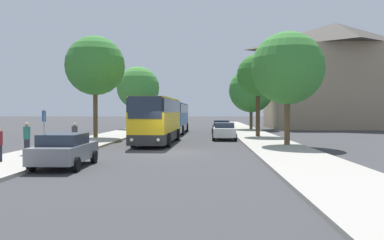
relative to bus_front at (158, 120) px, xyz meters
The scene contains 17 objects.
ground_plane 6.58m from the bus_front, 75.78° to the right, with size 300.00×300.00×0.00m, color #38383A.
sidewalk_left 8.39m from the bus_front, 131.68° to the right, with size 4.00×120.00×0.15m, color #A39E93.
sidewalk_right 10.67m from the bus_front, 35.59° to the right, with size 4.00×120.00×0.15m, color #A39E93.
building_right_background 35.64m from the bus_front, 50.02° to the left, with size 19.02×12.92×15.42m.
bus_front is the anchor object (origin of this frame).
bus_middle 13.98m from the bus_front, 89.97° to the left, with size 2.92×11.97×3.38m.
parked_car_left_curb 12.63m from the bus_front, 101.59° to the right, with size 2.13×4.11×1.51m.
parked_car_right_near 6.80m from the bus_front, 37.35° to the left, with size 2.18×4.21×1.49m.
parked_car_right_far 12.80m from the bus_front, 65.17° to the left, with size 2.04×4.20×1.52m.
bus_stop_sign 9.97m from the bus_front, 121.07° to the right, with size 0.08×0.45×2.44m.
pedestrian_waiting_far 10.65m from the bus_front, 124.45° to the right, with size 0.36×0.36×1.75m.
pedestrian_walking_back 7.19m from the bus_front, 129.37° to the right, with size 0.36×0.36×1.63m.
tree_left_near 9.00m from the bus_front, 144.20° to the left, with size 5.30×5.30×9.08m.
tree_left_far 22.70m from the bus_front, 104.31° to the left, with size 5.75×5.75×8.39m.
tree_right_near 10.38m from the bus_front, 12.84° to the right, with size 5.10×5.10×7.93m.
tree_right_mid 11.74m from the bus_front, 38.52° to the left, with size 4.01×4.01×7.77m.
tree_right_far 22.83m from the bus_front, 64.91° to the left, with size 5.82×5.82×8.00m.
Camera 1 is at (2.29, -22.61, 2.52)m, focal length 35.00 mm.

